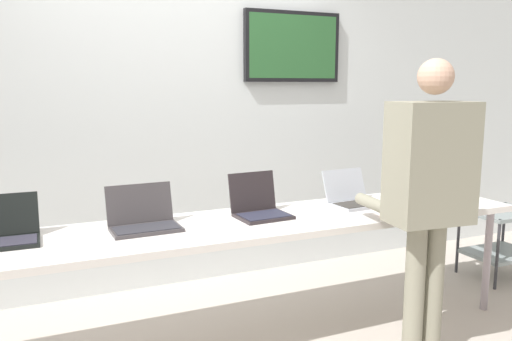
{
  "coord_description": "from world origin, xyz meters",
  "views": [
    {
      "loc": [
        -1.06,
        -2.76,
        1.57
      ],
      "look_at": [
        0.22,
        0.15,
        1.04
      ],
      "focal_mm": 36.28,
      "sensor_mm": 36.0,
      "label": 1
    }
  ],
  "objects_px": {
    "coffee_mug": "(393,209)",
    "laptop_station_4": "(439,188)",
    "laptop_station_3": "(353,197)",
    "workbench": "(233,230)",
    "laptop_station_0": "(6,232)",
    "storage_cart": "(501,233)",
    "laptop_station_2": "(259,206)",
    "laptop_station_1": "(144,219)",
    "person": "(429,185)"
  },
  "relations": [
    {
      "from": "laptop_station_2",
      "to": "person",
      "type": "relative_size",
      "value": 0.2
    },
    {
      "from": "person",
      "to": "laptop_station_3",
      "type": "bearing_deg",
      "value": 88.93
    },
    {
      "from": "laptop_station_3",
      "to": "laptop_station_1",
      "type": "bearing_deg",
      "value": -178.97
    },
    {
      "from": "coffee_mug",
      "to": "laptop_station_0",
      "type": "bearing_deg",
      "value": 170.42
    },
    {
      "from": "laptop_station_2",
      "to": "person",
      "type": "xyz_separation_m",
      "value": [
        0.69,
        -0.71,
        0.21
      ]
    },
    {
      "from": "laptop_station_1",
      "to": "person",
      "type": "relative_size",
      "value": 0.23
    },
    {
      "from": "laptop_station_4",
      "to": "person",
      "type": "distance_m",
      "value": 1.08
    },
    {
      "from": "coffee_mug",
      "to": "laptop_station_2",
      "type": "bearing_deg",
      "value": 156.22
    },
    {
      "from": "laptop_station_2",
      "to": "laptop_station_4",
      "type": "distance_m",
      "value": 1.46
    },
    {
      "from": "coffee_mug",
      "to": "laptop_station_4",
      "type": "bearing_deg",
      "value": 27.04
    },
    {
      "from": "laptop_station_1",
      "to": "coffee_mug",
      "type": "relative_size",
      "value": 4.7
    },
    {
      "from": "workbench",
      "to": "laptop_station_1",
      "type": "bearing_deg",
      "value": 170.62
    },
    {
      "from": "workbench",
      "to": "laptop_station_0",
      "type": "xyz_separation_m",
      "value": [
        -1.21,
        0.12,
        0.1
      ]
    },
    {
      "from": "workbench",
      "to": "laptop_station_2",
      "type": "height_order",
      "value": "laptop_station_2"
    },
    {
      "from": "person",
      "to": "laptop_station_1",
      "type": "bearing_deg",
      "value": 153.36
    },
    {
      "from": "laptop_station_0",
      "to": "laptop_station_4",
      "type": "height_order",
      "value": "laptop_station_4"
    },
    {
      "from": "laptop_station_4",
      "to": "storage_cart",
      "type": "xyz_separation_m",
      "value": [
        0.76,
        0.08,
        -0.45
      ]
    },
    {
      "from": "workbench",
      "to": "laptop_station_4",
      "type": "bearing_deg",
      "value": 3.65
    },
    {
      "from": "storage_cart",
      "to": "laptop_station_2",
      "type": "bearing_deg",
      "value": -177.47
    },
    {
      "from": "workbench",
      "to": "laptop_station_3",
      "type": "height_order",
      "value": "laptop_station_3"
    },
    {
      "from": "laptop_station_2",
      "to": "laptop_station_3",
      "type": "xyz_separation_m",
      "value": [
        0.7,
        0.02,
        -0.01
      ]
    },
    {
      "from": "laptop_station_2",
      "to": "laptop_station_4",
      "type": "height_order",
      "value": "laptop_station_2"
    },
    {
      "from": "laptop_station_3",
      "to": "workbench",
      "type": "bearing_deg",
      "value": -173.18
    },
    {
      "from": "laptop_station_0",
      "to": "laptop_station_2",
      "type": "xyz_separation_m",
      "value": [
        1.42,
        -0.03,
        0.01
      ]
    },
    {
      "from": "storage_cart",
      "to": "laptop_station_1",
      "type": "bearing_deg",
      "value": -178.07
    },
    {
      "from": "laptop_station_1",
      "to": "coffee_mug",
      "type": "xyz_separation_m",
      "value": [
        1.47,
        -0.33,
        -0.01
      ]
    },
    {
      "from": "person",
      "to": "storage_cart",
      "type": "relative_size",
      "value": 3.04
    },
    {
      "from": "workbench",
      "to": "storage_cart",
      "type": "bearing_deg",
      "value": 4.3
    },
    {
      "from": "workbench",
      "to": "laptop_station_3",
      "type": "distance_m",
      "value": 0.92
    },
    {
      "from": "laptop_station_3",
      "to": "storage_cart",
      "type": "xyz_separation_m",
      "value": [
        1.52,
        0.07,
        -0.45
      ]
    },
    {
      "from": "laptop_station_4",
      "to": "storage_cart",
      "type": "relative_size",
      "value": 0.64
    },
    {
      "from": "workbench",
      "to": "person",
      "type": "distance_m",
      "value": 1.14
    },
    {
      "from": "laptop_station_2",
      "to": "laptop_station_3",
      "type": "distance_m",
      "value": 0.71
    },
    {
      "from": "laptop_station_1",
      "to": "laptop_station_3",
      "type": "relative_size",
      "value": 1.08
    },
    {
      "from": "laptop_station_0",
      "to": "laptop_station_4",
      "type": "distance_m",
      "value": 2.87
    },
    {
      "from": "laptop_station_4",
      "to": "workbench",
      "type": "bearing_deg",
      "value": -176.35
    },
    {
      "from": "laptop_station_0",
      "to": "storage_cart",
      "type": "distance_m",
      "value": 3.66
    },
    {
      "from": "laptop_station_2",
      "to": "laptop_station_3",
      "type": "bearing_deg",
      "value": 2.0
    },
    {
      "from": "laptop_station_1",
      "to": "laptop_station_4",
      "type": "distance_m",
      "value": 2.17
    },
    {
      "from": "laptop_station_2",
      "to": "coffee_mug",
      "type": "bearing_deg",
      "value": -23.78
    },
    {
      "from": "laptop_station_3",
      "to": "person",
      "type": "relative_size",
      "value": 0.21
    },
    {
      "from": "laptop_station_1",
      "to": "laptop_station_2",
      "type": "height_order",
      "value": "laptop_station_2"
    },
    {
      "from": "workbench",
      "to": "laptop_station_4",
      "type": "relative_size",
      "value": 10.54
    },
    {
      "from": "laptop_station_4",
      "to": "laptop_station_1",
      "type": "bearing_deg",
      "value": -179.4
    },
    {
      "from": "laptop_station_2",
      "to": "person",
      "type": "distance_m",
      "value": 1.01
    },
    {
      "from": "person",
      "to": "laptop_station_4",
      "type": "bearing_deg",
      "value": 43.53
    },
    {
      "from": "laptop_station_1",
      "to": "storage_cart",
      "type": "bearing_deg",
      "value": 1.93
    },
    {
      "from": "laptop_station_1",
      "to": "laptop_station_2",
      "type": "bearing_deg",
      "value": 0.08
    },
    {
      "from": "workbench",
      "to": "storage_cart",
      "type": "height_order",
      "value": "workbench"
    },
    {
      "from": "laptop_station_2",
      "to": "laptop_station_4",
      "type": "relative_size",
      "value": 0.93
    }
  ]
}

